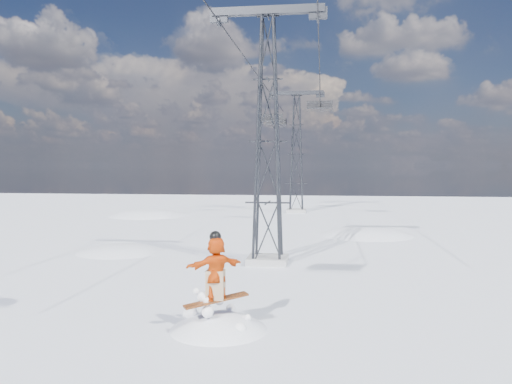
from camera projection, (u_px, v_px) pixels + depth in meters
The scene contains 8 objects.
ground at pixel (211, 315), 14.75m from camera, with size 120.00×120.00×0.00m, color white.
snow_terrain at pixel (212, 355), 36.91m from camera, with size 39.00×37.00×22.00m.
lift_tower_near at pixel (268, 142), 22.28m from camera, with size 5.20×1.80×11.43m.
lift_tower_far at pixel (296, 155), 47.02m from camera, with size 5.20×1.80×11.43m.
haul_cables at pixel (286, 70), 33.38m from camera, with size 4.46×51.00×0.06m.
lift_chair_mid at pixel (320, 105), 37.24m from camera, with size 1.93×0.55×2.39m.
lift_chair_far at pixel (270, 118), 44.17m from camera, with size 2.24×0.64×2.78m.
lift_chair_extra at pixel (276, 122), 49.97m from camera, with size 2.10×0.60×2.60m.
Camera 1 is at (3.23, -14.24, 4.40)m, focal length 35.00 mm.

